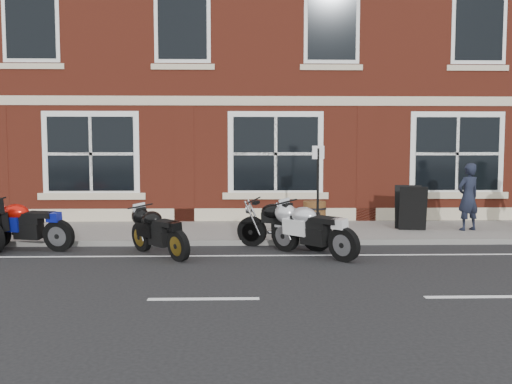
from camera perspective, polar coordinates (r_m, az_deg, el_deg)
The scene contains 12 objects.
ground at distance 11.26m, azimuth -4.29°, elevation -6.59°, with size 80.00×80.00×0.00m, color black.
sidewalk at distance 14.20m, azimuth -3.73°, elevation -3.99°, with size 30.00×3.00×0.12m, color slate.
kerb at distance 12.64m, azimuth -3.99°, elevation -5.06°, with size 30.00×0.16×0.12m, color slate.
pub_building at distance 21.87m, azimuth -3.07°, elevation 14.69°, with size 24.00×12.00×12.00m, color maroon.
moto_sport_red at distance 12.97m, azimuth -22.04°, elevation -2.91°, with size 2.14×0.70×0.98m.
moto_sport_black at distance 11.53m, azimuth -9.64°, elevation -3.78°, with size 1.36×1.61×0.89m.
moto_sport_silver at distance 11.40m, azimuth 5.68°, elevation -3.59°, with size 1.57×1.69×0.98m.
moto_naked_black at distance 12.20m, azimuth 2.65°, elevation -3.08°, with size 1.99×1.03×0.96m.
pedestrian_left at distance 14.85m, azimuth 20.45°, elevation -0.46°, with size 0.60×0.39×1.65m, color black.
a_board_sign at distance 14.55m, azimuth 15.21°, elevation -1.52°, with size 0.66×0.44×1.10m, color black, non-canonical shape.
barrel_planter at distance 14.49m, azimuth 5.86°, elevation -2.25°, with size 0.60×0.60×0.67m.
parking_sign at distance 12.73m, azimuth 6.21°, elevation 0.68°, with size 0.28×0.12×2.07m.
Camera 1 is at (0.53, -11.03, 2.20)m, focal length 40.00 mm.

